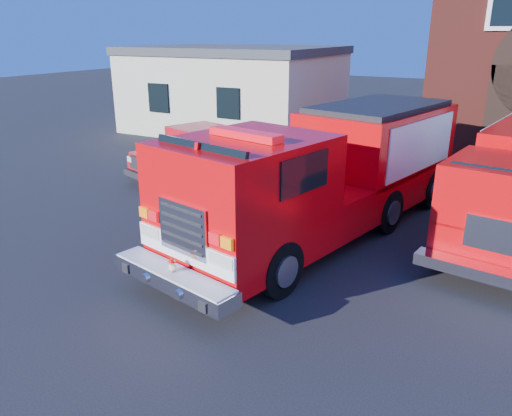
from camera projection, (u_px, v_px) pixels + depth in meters
The scene contains 4 objects.
ground at pixel (278, 242), 12.73m from camera, with size 100.00×100.00×0.00m, color black.
side_building at pixel (236, 88), 26.81m from camera, with size 10.20×8.20×4.35m.
fire_engine at pixel (328, 173), 12.82m from camera, with size 5.08×10.71×3.18m.
pickup_truck at pixel (207, 152), 18.42m from camera, with size 3.78×6.00×1.85m.
Camera 1 is at (5.10, -10.55, 5.08)m, focal length 35.00 mm.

